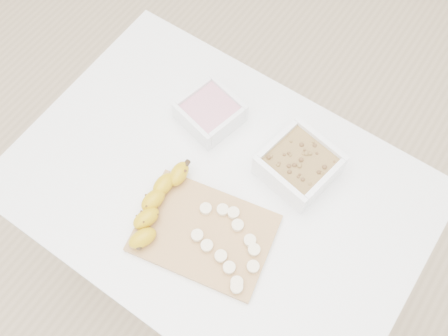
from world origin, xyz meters
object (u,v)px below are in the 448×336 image
Objects in this scene: bowl_granola at (299,165)px; cutting_board at (204,233)px; bowl_yogurt at (210,112)px; table at (218,202)px; banana at (157,206)px.

bowl_granola reaches higher than cutting_board.
bowl_yogurt is 0.54× the size of cutting_board.
bowl_granola is 0.28m from cutting_board.
cutting_board is (0.04, -0.11, 0.10)m from table.
bowl_granola is 0.61× the size of cutting_board.
banana is at bearing -128.22° from bowl_granola.
banana reaches higher than cutting_board.
table is at bearing -50.10° from bowl_yogurt.
bowl_yogurt is at bearing 122.67° from cutting_board.
cutting_board is at bearing 9.14° from banana.
bowl_granola is at bearing 70.18° from cutting_board.
banana is at bearing -121.92° from table.
bowl_yogurt is at bearing 129.90° from table.
banana is (-0.22, -0.28, -0.00)m from bowl_granola.
bowl_granola is 0.81× the size of banana.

